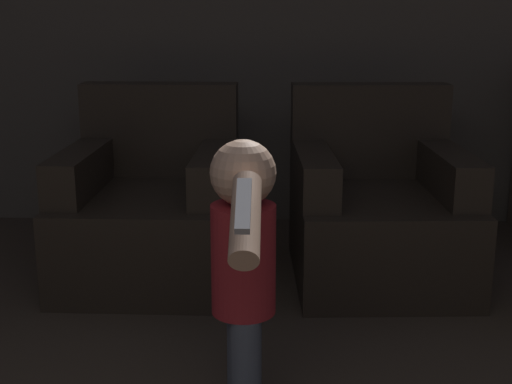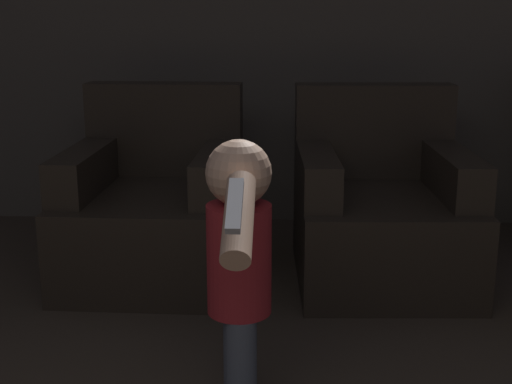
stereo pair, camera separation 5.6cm
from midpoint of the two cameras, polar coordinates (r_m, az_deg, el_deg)
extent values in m
cube|color=black|center=(3.42, -8.93, -3.38)|extent=(0.80, 0.91, 0.42)
cube|color=black|center=(3.66, -8.07, 4.98)|extent=(0.78, 0.18, 0.47)
cube|color=black|center=(3.41, -14.25, 1.69)|extent=(0.18, 0.74, 0.20)
cube|color=black|center=(3.29, -3.82, 1.62)|extent=(0.18, 0.74, 0.20)
cube|color=black|center=(3.39, 9.32, -3.52)|extent=(0.82, 0.93, 0.42)
cube|color=black|center=(3.64, 8.58, 4.90)|extent=(0.79, 0.19, 0.47)
cube|color=black|center=(3.27, 4.18, 1.55)|extent=(0.19, 0.74, 0.20)
cube|color=black|center=(3.38, 14.71, 1.55)|extent=(0.19, 0.74, 0.20)
cylinder|color=#474C56|center=(2.23, -1.58, -14.23)|extent=(0.10, 0.10, 0.35)
cylinder|color=#474C56|center=(2.32, -1.82, -12.97)|extent=(0.10, 0.10, 0.35)
cylinder|color=maroon|center=(2.13, -1.77, -5.40)|extent=(0.19, 0.19, 0.34)
sphere|color=tan|center=(2.06, -1.83, 1.55)|extent=(0.19, 0.19, 0.19)
cylinder|color=tan|center=(2.25, -2.02, -4.69)|extent=(0.08, 0.08, 0.28)
cylinder|color=tan|center=(1.84, -1.72, -2.18)|extent=(0.08, 0.28, 0.21)
cube|color=#99999E|center=(1.70, -1.96, -1.08)|extent=(0.04, 0.16, 0.10)
camera|label=1|loc=(0.03, -90.60, -0.15)|focal=50.00mm
camera|label=2|loc=(0.03, 89.40, 0.15)|focal=50.00mm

